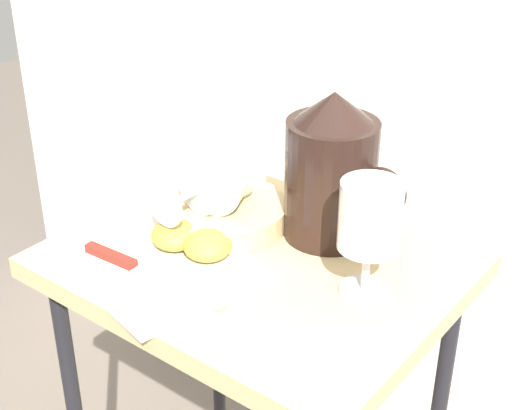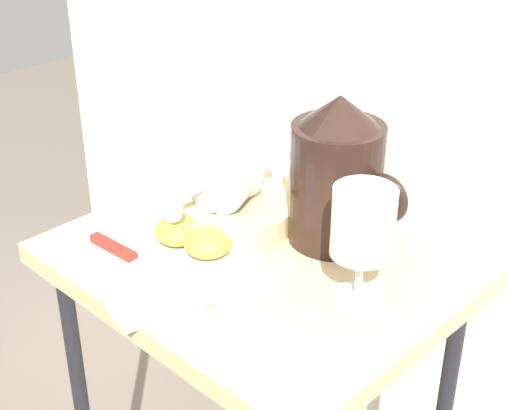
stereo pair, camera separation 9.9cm
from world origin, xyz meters
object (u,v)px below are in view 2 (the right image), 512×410
wine_glass_upright (363,228)px  apple_half_right (208,242)px  table (256,309)px  basket_tray (231,212)px  apple_half_left (178,230)px  wine_glass_tipped_near (222,179)px  wine_glass_tipped_far (230,176)px  pitcher (336,183)px  knife (132,258)px

wine_glass_upright → apple_half_right: (-0.21, -0.06, -0.08)m
table → apple_half_right: apple_half_right is taller
basket_tray → apple_half_left: size_ratio=2.82×
table → wine_glass_tipped_near: (-0.10, 0.03, 0.16)m
wine_glass_tipped_far → apple_half_right: wine_glass_tipped_far is taller
pitcher → basket_tray: bearing=-153.0°
knife → apple_half_right: bearing=54.1°
wine_glass_tipped_far → apple_half_left: size_ratio=2.44×
wine_glass_upright → basket_tray: bearing=174.7°
wine_glass_upright → knife: wine_glass_upright is taller
knife → pitcher: bearing=57.7°
basket_tray → apple_half_right: apple_half_right is taller
basket_tray → apple_half_left: 0.09m
basket_tray → pitcher: pitcher is taller
wine_glass_tipped_far → apple_half_left: 0.11m
pitcher → knife: bearing=-122.3°
apple_half_left → apple_half_right: bearing=7.3°
table → apple_half_left: 0.16m
basket_tray → knife: (-0.01, -0.17, -0.01)m
wine_glass_tipped_far → apple_half_right: 0.11m
pitcher → apple_half_left: (-0.14, -0.16, -0.07)m
basket_tray → knife: size_ratio=0.80×
basket_tray → wine_glass_upright: (0.25, -0.02, 0.08)m
basket_tray → wine_glass_tipped_far: (-0.00, 0.00, 0.06)m
wine_glass_upright → apple_half_right: size_ratio=2.32×
wine_glass_tipped_near → pitcher: bearing=30.3°
table → basket_tray: 0.15m
apple_half_right → pitcher: bearing=59.6°
table → apple_half_right: size_ratio=11.07×
wine_glass_upright → wine_glass_tipped_near: bearing=177.6°
apple_half_left → wine_glass_tipped_near: bearing=87.1°
wine_glass_tipped_near → wine_glass_upright: bearing=-2.4°
table → pitcher: size_ratio=3.42×
apple_half_left → table: bearing=27.3°
pitcher → wine_glass_tipped_far: (-0.14, -0.07, -0.01)m
wine_glass_upright → wine_glass_tipped_far: (-0.25, 0.03, -0.03)m
knife → table: bearing=50.1°
basket_tray → apple_half_right: 0.10m
pitcher → wine_glass_upright: size_ratio=1.39×
apple_half_right → knife: 0.10m
table → wine_glass_upright: wine_glass_upright is taller
pitcher → wine_glass_tipped_far: bearing=-154.2°
basket_tray → wine_glass_tipped_far: size_ratio=1.16×
knife → apple_half_left: bearing=84.8°
wine_glass_tipped_near → apple_half_right: wine_glass_tipped_near is taller
pitcher → table: bearing=-111.8°
basket_tray → apple_half_left: (-0.01, -0.09, 0.00)m
pitcher → apple_half_right: 0.19m
table → wine_glass_upright: 0.25m
table → apple_half_right: (-0.05, -0.04, 0.11)m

